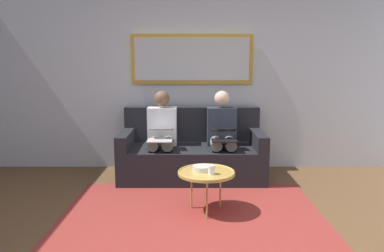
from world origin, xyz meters
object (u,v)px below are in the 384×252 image
at_px(framed_mirror, 192,59).
at_px(person_left, 222,132).
at_px(person_right, 162,132).
at_px(couch, 192,153).
at_px(laptop_black, 224,134).
at_px(laptop_silver, 160,134).
at_px(coffee_table, 206,173).
at_px(bowl, 202,168).
at_px(cup, 211,170).

relative_size(framed_mirror, person_left, 1.47).
distance_m(framed_mirror, person_right, 1.12).
relative_size(couch, laptop_black, 5.26).
bearing_deg(framed_mirror, laptop_silver, 60.49).
bearing_deg(coffee_table, couch, -83.30).
bearing_deg(coffee_table, laptop_silver, -59.50).
xyz_separation_m(bowl, laptop_silver, (0.49, -0.87, 0.18)).
height_order(cup, bowl, cup).
bearing_deg(laptop_black, coffee_table, 74.59).
height_order(couch, framed_mirror, framed_mirror).
distance_m(bowl, laptop_silver, 1.02).
xyz_separation_m(person_right, laptop_silver, (-0.00, 0.24, 0.02)).
bearing_deg(person_right, person_left, 180.00).
bearing_deg(cup, person_right, -64.72).
height_order(framed_mirror, laptop_silver, framed_mirror).
height_order(framed_mirror, bowl, framed_mirror).
bearing_deg(coffee_table, laptop_black, -105.41).
distance_m(cup, laptop_silver, 1.16).
height_order(couch, laptop_silver, couch).
height_order(cup, person_left, person_left).
distance_m(cup, person_right, 1.37).
bearing_deg(coffee_table, person_right, -64.97).
bearing_deg(bowl, laptop_black, -108.63).
xyz_separation_m(couch, person_right, (0.39, 0.07, 0.30)).
distance_m(couch, cup, 1.32).
relative_size(coffee_table, bowl, 3.02).
xyz_separation_m(coffee_table, person_left, (-0.25, -1.15, 0.20)).
height_order(framed_mirror, laptop_black, framed_mirror).
relative_size(couch, bowl, 9.76).
bearing_deg(laptop_black, cup, 78.33).
bearing_deg(coffee_table, bowl, -39.37).
distance_m(framed_mirror, cup, 2.02).
xyz_separation_m(coffee_table, cup, (-0.05, 0.08, 0.06)).
relative_size(person_right, laptop_silver, 3.09).
bearing_deg(bowl, laptop_silver, -60.61).
height_order(bowl, person_right, person_right).
height_order(coffee_table, person_left, person_left).
distance_m(coffee_table, cup, 0.11).
distance_m(laptop_black, laptop_silver, 0.79).
height_order(person_right, laptop_silver, person_right).
distance_m(cup, bowl, 0.15).
relative_size(couch, laptop_silver, 5.03).
xyz_separation_m(coffee_table, laptop_black, (-0.25, -0.91, 0.22)).
xyz_separation_m(couch, framed_mirror, (0.00, -0.39, 1.24)).
xyz_separation_m(cup, person_left, (-0.21, -1.23, 0.14)).
xyz_separation_m(framed_mirror, bowl, (-0.10, 1.57, -1.10)).
bearing_deg(cup, coffee_table, -61.33).
bearing_deg(bowl, person_left, -104.82).
xyz_separation_m(bowl, laptop_black, (-0.29, -0.87, 0.18)).
bearing_deg(bowl, person_right, -66.13).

